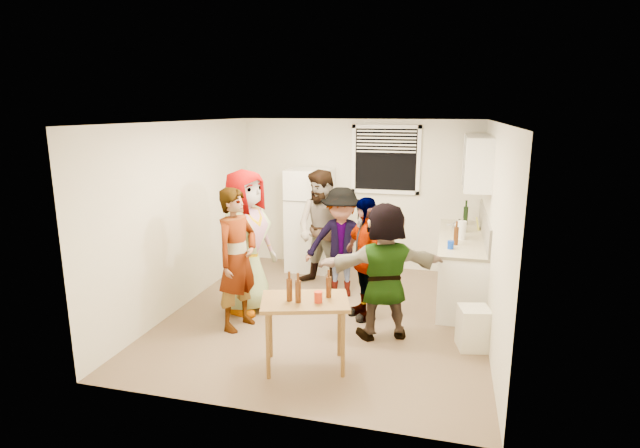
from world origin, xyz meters
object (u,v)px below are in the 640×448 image
(kettle, at_px, (459,232))
(serving_table, at_px, (305,366))
(guest_orange, at_px, (382,336))
(blue_cup, at_px, (450,249))
(wine_bottle, at_px, (465,225))
(guest_back_right, at_px, (341,294))
(beer_bottle_counter, at_px, (455,245))
(guest_back_left, at_px, (323,286))
(red_cup, at_px, (318,302))
(beer_bottle_table, at_px, (329,297))
(guest_grey, at_px, (248,310))
(guest_black, at_px, (364,316))
(refrigerator, at_px, (310,220))
(guest_stripe, at_px, (240,326))
(trash_bin, at_px, (473,327))

(kettle, xyz_separation_m, serving_table, (-1.54, -2.77, -0.90))
(kettle, height_order, guest_orange, kettle)
(blue_cup, bearing_deg, wine_bottle, 81.77)
(guest_back_right, xyz_separation_m, guest_orange, (0.77, -1.21, 0.00))
(beer_bottle_counter, height_order, guest_back_left, beer_bottle_counter)
(blue_cup, relative_size, red_cup, 0.95)
(wine_bottle, height_order, red_cup, wine_bottle)
(beer_bottle_counter, xyz_separation_m, guest_back_left, (-1.92, 0.43, -0.90))
(blue_cup, bearing_deg, beer_bottle_table, -126.15)
(kettle, distance_m, guest_grey, 3.23)
(guest_grey, height_order, guest_black, guest_grey)
(guest_back_left, bearing_deg, guest_black, -32.64)
(guest_back_right, bearing_deg, blue_cup, -22.78)
(refrigerator, distance_m, beer_bottle_table, 3.29)
(red_cup, relative_size, guest_stripe, 0.06)
(red_cup, bearing_deg, guest_black, 81.06)
(beer_bottle_counter, height_order, red_cup, beer_bottle_counter)
(guest_back_right, bearing_deg, guest_stripe, -134.79)
(blue_cup, distance_m, red_cup, 2.23)
(wine_bottle, height_order, guest_orange, wine_bottle)
(guest_grey, distance_m, guest_back_left, 1.39)
(blue_cup, distance_m, serving_table, 2.46)
(guest_back_left, xyz_separation_m, guest_black, (0.81, -0.99, 0.00))
(blue_cup, height_order, guest_back_left, blue_cup)
(kettle, xyz_separation_m, blue_cup, (-0.12, -0.98, 0.00))
(guest_back_left, height_order, guest_black, guest_back_left)
(kettle, distance_m, blue_cup, 0.99)
(guest_grey, bearing_deg, trash_bin, -78.05)
(serving_table, xyz_separation_m, beer_bottle_table, (0.22, 0.13, 0.75))
(kettle, bearing_deg, guest_back_left, -167.71)
(wine_bottle, height_order, serving_table, wine_bottle)
(wine_bottle, distance_m, serving_table, 3.78)
(serving_table, xyz_separation_m, guest_grey, (-1.18, 1.27, 0.00))
(guest_grey, relative_size, guest_stripe, 1.09)
(guest_back_right, bearing_deg, beer_bottle_counter, -14.37)
(serving_table, bearing_deg, beer_bottle_counter, 53.34)
(refrigerator, xyz_separation_m, trash_bin, (2.58, -2.36, -0.60))
(kettle, height_order, guest_black, kettle)
(kettle, height_order, guest_grey, kettle)
(kettle, distance_m, guest_black, 1.98)
(guest_black, bearing_deg, trash_bin, 28.35)
(kettle, relative_size, beer_bottle_counter, 1.02)
(red_cup, distance_m, guest_stripe, 1.64)
(guest_back_right, height_order, guest_black, guest_back_right)
(guest_grey, height_order, guest_stripe, guest_grey)
(guest_back_left, bearing_deg, serving_table, -62.04)
(wine_bottle, height_order, guest_back_right, wine_bottle)
(serving_table, bearing_deg, blue_cup, 51.35)
(trash_bin, height_order, guest_black, trash_bin)
(kettle, distance_m, guest_back_right, 1.96)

